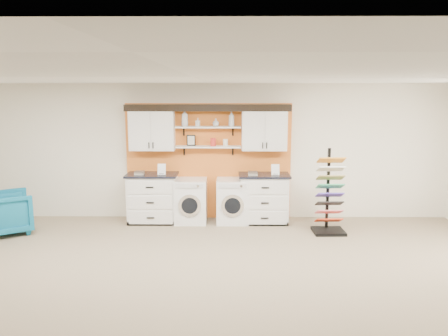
{
  "coord_description": "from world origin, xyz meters",
  "views": [
    {
      "loc": [
        0.4,
        -4.98,
        2.64
      ],
      "look_at": [
        0.33,
        2.3,
        1.36
      ],
      "focal_mm": 35.0,
      "sensor_mm": 36.0,
      "label": 1
    }
  ],
  "objects_px": {
    "base_cabinet_left": "(153,198)",
    "armchair": "(6,213)",
    "sample_rack": "(329,206)",
    "washer": "(191,201)",
    "dryer": "(232,201)",
    "base_cabinet_right": "(264,198)"
  },
  "relations": [
    {
      "from": "washer",
      "to": "armchair",
      "type": "bearing_deg",
      "value": -167.35
    },
    {
      "from": "base_cabinet_right",
      "to": "armchair",
      "type": "height_order",
      "value": "base_cabinet_right"
    },
    {
      "from": "base_cabinet_right",
      "to": "washer",
      "type": "distance_m",
      "value": 1.48
    },
    {
      "from": "base_cabinet_right",
      "to": "sample_rack",
      "type": "xyz_separation_m",
      "value": [
        1.17,
        -0.67,
        0.02
      ]
    },
    {
      "from": "washer",
      "to": "base_cabinet_right",
      "type": "bearing_deg",
      "value": 0.13
    },
    {
      "from": "base_cabinet_left",
      "to": "base_cabinet_right",
      "type": "height_order",
      "value": "base_cabinet_left"
    },
    {
      "from": "dryer",
      "to": "sample_rack",
      "type": "bearing_deg",
      "value": -20.1
    },
    {
      "from": "base_cabinet_left",
      "to": "sample_rack",
      "type": "height_order",
      "value": "sample_rack"
    },
    {
      "from": "dryer",
      "to": "base_cabinet_left",
      "type": "bearing_deg",
      "value": 179.88
    },
    {
      "from": "base_cabinet_left",
      "to": "dryer",
      "type": "xyz_separation_m",
      "value": [
        1.62,
        -0.0,
        -0.05
      ]
    },
    {
      "from": "dryer",
      "to": "sample_rack",
      "type": "relative_size",
      "value": 0.56
    },
    {
      "from": "sample_rack",
      "to": "washer",
      "type": "bearing_deg",
      "value": 164.45
    },
    {
      "from": "base_cabinet_left",
      "to": "armchair",
      "type": "height_order",
      "value": "base_cabinet_left"
    },
    {
      "from": "washer",
      "to": "base_cabinet_left",
      "type": "bearing_deg",
      "value": 179.75
    },
    {
      "from": "washer",
      "to": "armchair",
      "type": "xyz_separation_m",
      "value": [
        -3.4,
        -0.76,
        -0.05
      ]
    },
    {
      "from": "dryer",
      "to": "sample_rack",
      "type": "distance_m",
      "value": 1.93
    },
    {
      "from": "dryer",
      "to": "armchair",
      "type": "height_order",
      "value": "dryer"
    },
    {
      "from": "sample_rack",
      "to": "armchair",
      "type": "xyz_separation_m",
      "value": [
        -6.05,
        -0.1,
        -0.12
      ]
    },
    {
      "from": "base_cabinet_right",
      "to": "dryer",
      "type": "relative_size",
      "value": 1.15
    },
    {
      "from": "sample_rack",
      "to": "dryer",
      "type": "bearing_deg",
      "value": 158.38
    },
    {
      "from": "base_cabinet_right",
      "to": "dryer",
      "type": "bearing_deg",
      "value": -179.7
    },
    {
      "from": "washer",
      "to": "sample_rack",
      "type": "relative_size",
      "value": 0.56
    }
  ]
}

